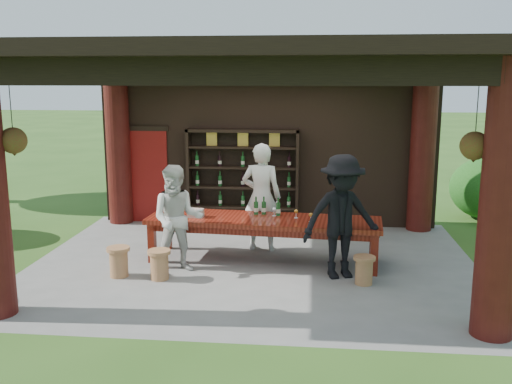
# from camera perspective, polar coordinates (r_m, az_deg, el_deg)

# --- Properties ---
(ground) EXTENTS (90.00, 90.00, 0.00)m
(ground) POSITION_cam_1_polar(r_m,az_deg,el_deg) (9.65, -0.24, -7.18)
(ground) COLOR #2D5119
(ground) RESTS_ON ground
(pavilion) EXTENTS (7.50, 6.00, 3.60)m
(pavilion) POSITION_cam_1_polar(r_m,az_deg,el_deg) (9.63, -0.06, 5.77)
(pavilion) COLOR slate
(pavilion) RESTS_ON ground
(wine_shelf) EXTENTS (2.32, 0.35, 2.04)m
(wine_shelf) POSITION_cam_1_polar(r_m,az_deg,el_deg) (11.82, -1.33, 1.40)
(wine_shelf) COLOR black
(wine_shelf) RESTS_ON ground
(tasting_table) EXTENTS (3.98, 1.31, 0.75)m
(tasting_table) POSITION_cam_1_polar(r_m,az_deg,el_deg) (9.62, 0.75, -3.28)
(tasting_table) COLOR #54150C
(tasting_table) RESTS_ON ground
(stool_near_left) EXTENTS (0.36, 0.36, 0.47)m
(stool_near_left) POSITION_cam_1_polar(r_m,az_deg,el_deg) (8.99, -9.64, -7.09)
(stool_near_left) COLOR #97603C
(stool_near_left) RESTS_ON ground
(stool_near_right) EXTENTS (0.33, 0.33, 0.44)m
(stool_near_right) POSITION_cam_1_polar(r_m,az_deg,el_deg) (8.82, 10.75, -7.61)
(stool_near_right) COLOR #97603C
(stool_near_right) RESTS_ON ground
(stool_far_left) EXTENTS (0.36, 0.36, 0.48)m
(stool_far_left) POSITION_cam_1_polar(r_m,az_deg,el_deg) (9.23, -13.57, -6.72)
(stool_far_left) COLOR #97603C
(stool_far_left) RESTS_ON ground
(host) EXTENTS (0.76, 0.54, 1.94)m
(host) POSITION_cam_1_polar(r_m,az_deg,el_deg) (10.20, 0.55, -0.51)
(host) COLOR silver
(host) RESTS_ON ground
(guest_woman) EXTENTS (0.93, 0.78, 1.73)m
(guest_woman) POSITION_cam_1_polar(r_m,az_deg,el_deg) (9.17, -7.87, -2.67)
(guest_woman) COLOR beige
(guest_woman) RESTS_ON ground
(guest_man) EXTENTS (1.41, 1.08, 1.93)m
(guest_man) POSITION_cam_1_polar(r_m,az_deg,el_deg) (8.86, 8.56, -2.48)
(guest_man) COLOR black
(guest_man) RESTS_ON ground
(table_bottles) EXTENTS (0.47, 0.14, 0.31)m
(table_bottles) POSITION_cam_1_polar(r_m,az_deg,el_deg) (9.80, 1.00, -1.40)
(table_bottles) COLOR #194C1E
(table_bottles) RESTS_ON tasting_table
(table_glasses) EXTENTS (1.02, 0.41, 0.15)m
(table_glasses) POSITION_cam_1_polar(r_m,az_deg,el_deg) (9.52, 4.69, -2.31)
(table_glasses) COLOR silver
(table_glasses) RESTS_ON tasting_table
(napkin_basket) EXTENTS (0.27, 0.20, 0.14)m
(napkin_basket) POSITION_cam_1_polar(r_m,az_deg,el_deg) (9.71, -6.07, -2.10)
(napkin_basket) COLOR #BF6672
(napkin_basket) RESTS_ON tasting_table
(shrubs) EXTENTS (15.23, 7.85, 1.36)m
(shrubs) POSITION_cam_1_polar(r_m,az_deg,el_deg) (10.23, 13.26, -3.11)
(shrubs) COLOR #194C14
(shrubs) RESTS_ON ground
(trees) EXTENTS (20.75, 9.22, 4.80)m
(trees) POSITION_cam_1_polar(r_m,az_deg,el_deg) (10.99, 17.84, 12.38)
(trees) COLOR #3F2819
(trees) RESTS_ON ground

